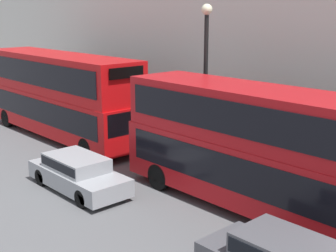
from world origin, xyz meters
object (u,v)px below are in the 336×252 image
bus_second_in_queue (60,92)px  pedestrian (304,175)px  bus_leading (269,148)px  car_hatchback (78,172)px

bus_second_in_queue → pedestrian: (2.10, -13.14, -1.55)m
bus_leading → bus_second_in_queue: size_ratio=0.98×
pedestrian → bus_leading: bearing=177.6°
bus_leading → pedestrian: size_ratio=6.11×
bus_second_in_queue → pedestrian: size_ratio=6.25×
car_hatchback → pedestrian: bearing=-48.0°
car_hatchback → bus_leading: bearing=-60.5°
bus_leading → bus_second_in_queue: bearing=90.0°
pedestrian → bus_second_in_queue: bearing=99.1°
car_hatchback → bus_second_in_queue: bearing=64.2°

